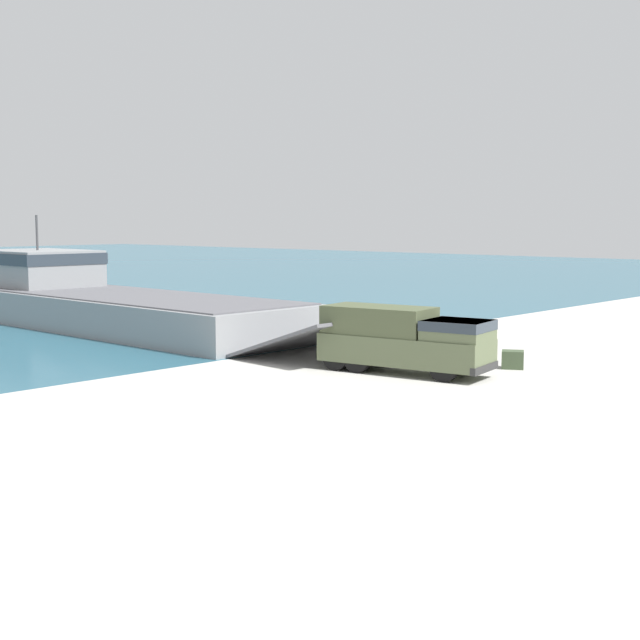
# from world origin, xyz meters

# --- Properties ---
(ground_plane) EXTENTS (240.00, 240.00, 0.00)m
(ground_plane) POSITION_xyz_m (0.00, 0.00, 0.00)
(ground_plane) COLOR #B7B5AD
(landing_craft) EXTENTS (8.73, 34.52, 7.01)m
(landing_craft) POSITION_xyz_m (2.98, 20.00, 1.64)
(landing_craft) COLOR gray
(landing_craft) RESTS_ON ground_plane
(military_truck) EXTENTS (3.69, 7.92, 2.87)m
(military_truck) POSITION_xyz_m (1.75, -4.96, 1.52)
(military_truck) COLOR #566042
(military_truck) RESTS_ON ground_plane
(soldier_on_ramp) EXTENTS (0.32, 0.48, 1.72)m
(soldier_on_ramp) POSITION_xyz_m (5.26, -6.06, 0.99)
(soldier_on_ramp) COLOR #4C4738
(soldier_on_ramp) RESTS_ON ground_plane
(moored_boat_a) EXTENTS (3.24, 6.06, 1.76)m
(moored_boat_a) POSITION_xyz_m (14.36, 46.43, 0.58)
(moored_boat_a) COLOR navy
(moored_boat_a) RESTS_ON ground_plane
(mooring_bollard) EXTENTS (0.32, 0.32, 0.89)m
(mooring_bollard) POSITION_xyz_m (8.80, 2.40, 0.48)
(mooring_bollard) COLOR #333338
(mooring_bollard) RESTS_ON ground_plane
(cargo_crate) EXTENTS (1.18, 1.24, 0.81)m
(cargo_crate) POSITION_xyz_m (6.02, -7.84, 0.40)
(cargo_crate) COLOR #3D4C33
(cargo_crate) RESTS_ON ground_plane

